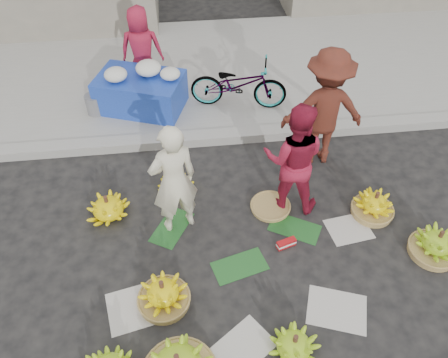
{
  "coord_description": "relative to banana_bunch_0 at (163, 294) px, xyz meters",
  "views": [
    {
      "loc": [
        -0.64,
        -3.18,
        4.48
      ],
      "look_at": [
        -0.2,
        0.62,
        0.7
      ],
      "focal_mm": 35.0,
      "sensor_mm": 36.0,
      "label": 1
    }
  ],
  "objects": [
    {
      "name": "ground",
      "position": [
        1.02,
        0.58,
        -0.17
      ],
      "size": [
        80.0,
        80.0,
        0.0
      ],
      "primitive_type": "plane",
      "color": "black",
      "rests_on": "ground"
    },
    {
      "name": "curb",
      "position": [
        1.02,
        2.78,
        -0.1
      ],
      "size": [
        40.0,
        0.25,
        0.15
      ],
      "primitive_type": "cube",
      "color": "gray",
      "rests_on": "ground"
    },
    {
      "name": "sidewalk",
      "position": [
        1.02,
        4.88,
        -0.11
      ],
      "size": [
        40.0,
        4.0,
        0.12
      ],
      "primitive_type": "cube",
      "color": "gray",
      "rests_on": "ground"
    },
    {
      "name": "newspaper_scatter",
      "position": [
        1.02,
        -0.22,
        -0.17
      ],
      "size": [
        3.2,
        1.8,
        0.0
      ],
      "primitive_type": null,
      "color": "beige",
      "rests_on": "ground"
    },
    {
      "name": "banana_leaves",
      "position": [
        0.92,
        0.78,
        -0.17
      ],
      "size": [
        2.0,
        1.0,
        0.0
      ],
      "primitive_type": null,
      "color": "#1A5020",
      "rests_on": "ground"
    },
    {
      "name": "banana_bunch_0",
      "position": [
        0.0,
        0.0,
        0.0
      ],
      "size": [
        0.63,
        0.63,
        0.41
      ],
      "rotation": [
        0.0,
        0.0,
        0.34
      ],
      "color": "olive",
      "rests_on": "ground"
    },
    {
      "name": "banana_bunch_3",
      "position": [
        1.32,
        -0.72,
        -0.04
      ],
      "size": [
        0.64,
        0.64,
        0.32
      ],
      "rotation": [
        0.0,
        0.0,
        0.38
      ],
      "color": "#7BB81A",
      "rests_on": "ground"
    },
    {
      "name": "banana_bunch_4",
      "position": [
        3.32,
        0.3,
        0.0
      ],
      "size": [
        0.61,
        0.61,
        0.41
      ],
      "rotation": [
        0.0,
        0.0,
        0.23
      ],
      "color": "olive",
      "rests_on": "ground"
    },
    {
      "name": "banana_bunch_5",
      "position": [
        2.81,
        1.02,
        -0.01
      ],
      "size": [
        0.55,
        0.55,
        0.39
      ],
      "rotation": [
        0.0,
        0.0,
        -0.16
      ],
      "color": "olive",
      "rests_on": "ground"
    },
    {
      "name": "banana_bunch_6",
      "position": [
        -0.7,
        1.39,
        -0.02
      ],
      "size": [
        0.74,
        0.74,
        0.36
      ],
      "rotation": [
        0.0,
        0.0,
        -0.4
      ],
      "color": "#FFE90C",
      "rests_on": "ground"
    },
    {
      "name": "banana_bunch_7",
      "position": [
        0.2,
        1.75,
        -0.05
      ],
      "size": [
        0.5,
        0.5,
        0.3
      ],
      "rotation": [
        0.0,
        0.0,
        0.1
      ],
      "color": "#FFE90C",
      "rests_on": "ground"
    },
    {
      "name": "basket_spare",
      "position": [
        1.47,
        1.26,
        -0.14
      ],
      "size": [
        0.54,
        0.54,
        0.06
      ],
      "primitive_type": "cylinder",
      "rotation": [
        0.0,
        0.0,
        -0.02
      ],
      "color": "olive",
      "rests_on": "ground"
    },
    {
      "name": "incense_stack",
      "position": [
        1.54,
        0.61,
        -0.11
      ],
      "size": [
        0.26,
        0.15,
        0.1
      ],
      "primitive_type": "cube",
      "rotation": [
        0.0,
        0.0,
        0.3
      ],
      "color": "#B21316",
      "rests_on": "ground"
    },
    {
      "name": "vendor_cream",
      "position": [
        0.21,
        1.13,
        0.64
      ],
      "size": [
        0.68,
        0.56,
        1.61
      ],
      "primitive_type": "imported",
      "rotation": [
        0.0,
        0.0,
        3.47
      ],
      "color": "#EDE7C8",
      "rests_on": "ground"
    },
    {
      "name": "vendor_red",
      "position": [
        1.72,
        1.35,
        0.63
      ],
      "size": [
        0.93,
        0.82,
        1.61
      ],
      "primitive_type": "imported",
      "rotation": [
        0.0,
        0.0,
        2.84
      ],
      "color": "#AE1A35",
      "rests_on": "ground"
    },
    {
      "name": "man_striped",
      "position": [
        2.35,
        2.21,
        0.73
      ],
      "size": [
        1.2,
        0.75,
        1.79
      ],
      "primitive_type": "imported",
      "rotation": [
        0.0,
        0.0,
        3.07
      ],
      "color": "maroon",
      "rests_on": "ground"
    },
    {
      "name": "flower_table",
      "position": [
        -0.27,
        3.69,
        0.28
      ],
      "size": [
        1.59,
        1.28,
        0.8
      ],
      "rotation": [
        0.0,
        0.0,
        -0.35
      ],
      "color": "#1938A8",
      "rests_on": "sidewalk"
    },
    {
      "name": "grey_bucket",
      "position": [
        -1.05,
        3.62,
        0.11
      ],
      "size": [
        0.29,
        0.29,
        0.33
      ],
      "primitive_type": "cylinder",
      "color": "slate",
      "rests_on": "sidewalk"
    },
    {
      "name": "flower_vendor",
      "position": [
        -0.22,
        4.31,
        0.68
      ],
      "size": [
        0.73,
        0.5,
        1.46
      ],
      "primitive_type": "imported",
      "rotation": [
        0.0,
        0.0,
        3.1
      ],
      "color": "#AE1A35",
      "rests_on": "sidewalk"
    },
    {
      "name": "bicycle",
      "position": [
        1.34,
        3.54,
        0.37
      ],
      "size": [
        0.88,
        1.68,
        0.84
      ],
      "primitive_type": "imported",
      "rotation": [
        0.0,
        0.0,
        1.36
      ],
      "color": "gray",
      "rests_on": "sidewalk"
    }
  ]
}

